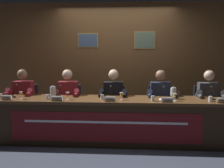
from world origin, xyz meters
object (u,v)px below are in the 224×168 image
at_px(water_cup_far_left, 1,96).
at_px(water_cup_right, 153,99).
at_px(nameplate_right, 167,100).
at_px(juice_glass_right, 175,96).
at_px(juice_glass_far_left, 21,94).
at_px(document_stack_right, 165,100).
at_px(water_cup_center, 102,98).
at_px(water_cup_far_right, 210,99).
at_px(panelist_far_right, 209,98).
at_px(juice_glass_left, 68,94).
at_px(panelist_center, 113,97).
at_px(microphone_far_right, 213,95).
at_px(chair_left, 70,109).
at_px(nameplate_left, 57,98).
at_px(panelist_left, 67,97).
at_px(water_pitcher_left_side, 53,92).
at_px(microphone_far_left, 15,93).
at_px(nameplate_center, 110,99).
at_px(juice_glass_center, 121,95).
at_px(chair_far_left, 27,108).
at_px(microphone_center, 110,94).
at_px(nameplate_far_left, 6,98).
at_px(water_cup_left, 48,97).
at_px(chair_far_right, 205,111).
at_px(panelist_far_left, 22,96).
at_px(panelist_right, 161,98).
at_px(water_pitcher_right_side, 173,93).
at_px(microphone_right, 164,95).
at_px(chair_right, 159,110).
at_px(nameplate_far_right, 222,100).

bearing_deg(water_cup_far_left, water_cup_right, -1.03).
height_order(nameplate_right, juice_glass_right, juice_glass_right).
bearing_deg(juice_glass_far_left, document_stack_right, 1.25).
distance_m(water_cup_center, water_cup_far_right, 1.75).
xyz_separation_m(panelist_far_right, water_cup_far_right, (-0.14, -0.51, 0.08)).
relative_size(juice_glass_left, water_cup_far_right, 1.46).
relative_size(panelist_center, juice_glass_right, 9.92).
xyz_separation_m(panelist_center, microphone_far_right, (1.69, -0.33, 0.12)).
relative_size(chair_left, water_cup_right, 10.62).
xyz_separation_m(juice_glass_left, panelist_center, (0.74, 0.49, -0.13)).
height_order(nameplate_left, juice_glass_right, juice_glass_right).
distance_m(panelist_left, water_pitcher_left_side, 0.37).
relative_size(panelist_left, panelist_far_right, 1.00).
distance_m(microphone_far_left, nameplate_center, 1.73).
height_order(panelist_center, nameplate_right, panelist_center).
relative_size(water_cup_far_left, juice_glass_left, 0.69).
xyz_separation_m(panelist_left, juice_glass_center, (1.03, -0.47, 0.13)).
distance_m(chair_far_left, microphone_center, 1.84).
height_order(nameplate_far_left, microphone_far_right, microphone_far_right).
bearing_deg(water_cup_right, panelist_far_right, 26.52).
bearing_deg(water_cup_left, water_cup_center, 3.26).
bearing_deg(panelist_left, chair_far_right, 4.38).
height_order(nameplate_right, document_stack_right, nameplate_right).
xyz_separation_m(microphone_far_left, juice_glass_right, (2.75, -0.18, 0.01)).
relative_size(chair_left, chair_far_right, 1.00).
bearing_deg(chair_left, panelist_far_left, -167.06).
distance_m(juice_glass_far_left, microphone_far_left, 0.25).
relative_size(juice_glass_right, water_cup_far_right, 1.46).
distance_m(juice_glass_far_left, document_stack_right, 2.43).
bearing_deg(document_stack_right, microphone_far_right, 8.38).
bearing_deg(nameplate_left, juice_glass_center, 8.82).
xyz_separation_m(water_cup_left, microphone_center, (1.04, 0.19, 0.04)).
bearing_deg(water_pitcher_left_side, juice_glass_far_left, -158.06).
relative_size(panelist_far_left, juice_glass_left, 9.92).
bearing_deg(microphone_far_left, nameplate_center, -10.00).
distance_m(panelist_center, panelist_right, 0.87).
bearing_deg(nameplate_right, water_pitcher_right_side, 65.44).
relative_size(nameplate_left, document_stack_right, 0.82).
distance_m(nameplate_right, water_pitcher_left_side, 1.97).
distance_m(juice_glass_left, microphone_right, 1.62).
xyz_separation_m(juice_glass_left, chair_right, (1.60, 0.69, -0.41)).
relative_size(chair_left, water_cup_center, 10.62).
height_order(panelist_right, nameplate_right, panelist_right).
height_order(panelist_far_left, chair_left, panelist_far_left).
bearing_deg(nameplate_far_right, microphone_center, 171.53).
bearing_deg(water_cup_center, chair_far_right, 19.87).
height_order(juice_glass_left, water_cup_left, juice_glass_left).
distance_m(microphone_far_right, water_pitcher_left_side, 2.73).
relative_size(microphone_far_left, nameplate_left, 1.13).
distance_m(juice_glass_left, water_cup_left, 0.34).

